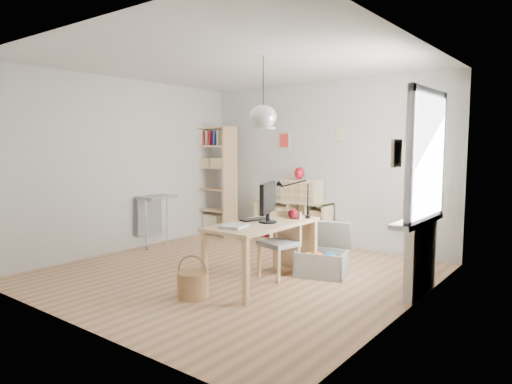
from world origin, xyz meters
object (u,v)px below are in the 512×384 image
Objects in this scene: monitor at (268,200)px; tall_bookshelf at (214,176)px; desk at (263,230)px; drawer_chest at (302,190)px; cube_shelf at (292,225)px; storage_chest at (323,258)px; chair at (282,240)px.

tall_bookshelf is at bearing 122.78° from monitor.
drawer_chest is (-0.81, 2.19, 0.25)m from desk.
drawer_chest is at bearing 90.70° from monitor.
storage_chest is at bearing -45.91° from cube_shelf.
tall_bookshelf is 3.10m from chair.
monitor is at bearing 24.02° from desk.
cube_shelf is 2.66× the size of monitor.
monitor reaches higher than cube_shelf.
cube_shelf is 1.65× the size of storage_chest.
chair is at bearing -66.03° from drawer_chest.
tall_bookshelf is 3.80× the size of monitor.
storage_chest is 1.30× the size of drawer_chest.
cube_shelf is 0.70× the size of tall_bookshelf.
storage_chest is at bearing 45.13° from monitor.
monitor is at bearing -64.04° from cube_shelf.
desk is at bearing -131.79° from storage_chest.
chair is (0.02, 0.38, -0.18)m from desk.
desk is at bearing -81.47° from chair.
cube_shelf is 2.13m from chair.
desk reaches higher than cube_shelf.
cube_shelf is at bearing 168.18° from drawer_chest.
storage_chest is at bearing -21.52° from tall_bookshelf.
chair is at bearing -31.05° from tall_bookshelf.
cube_shelf is at bearing 130.38° from chair.
chair is (1.04, -1.85, 0.18)m from cube_shelf.
storage_chest is (0.37, 0.40, -0.26)m from chair.
storage_chest is at bearing 63.65° from desk.
chair is at bearing -148.43° from storage_chest.
monitor is at bearing -129.23° from storage_chest.
tall_bookshelf is 1.80m from drawer_chest.
desk is 0.36m from monitor.
drawer_chest is at bearing 7.71° from tall_bookshelf.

